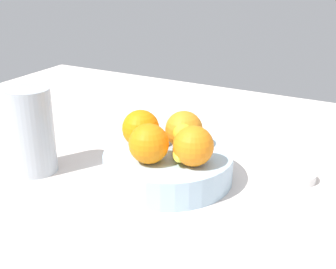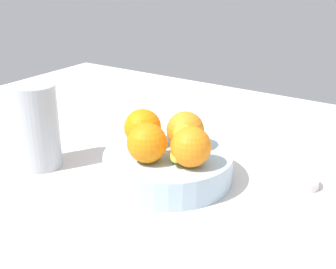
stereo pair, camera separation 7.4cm
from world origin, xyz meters
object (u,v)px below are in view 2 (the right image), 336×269
Objects in this scene: orange_front_left at (147,143)px; jar_lid at (300,182)px; banana_bunch at (184,137)px; thermos_tumbler at (38,127)px; orange_back_left at (143,128)px; orange_center at (185,130)px; orange_front_right at (190,147)px; fruit_bowl at (168,166)px.

orange_front_left is 30.98cm from jar_lid.
banana_bunch is 30.64cm from thermos_tumbler.
thermos_tumbler is at bearing 28.54° from orange_back_left.
banana_bunch is 2.39× the size of jar_lid.
orange_center reaches higher than jar_lid.
jar_lid is (-49.04, -21.72, -8.05)cm from thermos_tumbler.
orange_front_right is at bearing 130.48° from banana_bunch.
thermos_tumbler reaches higher than orange_back_left.
fruit_bowl is 7.99cm from orange_center.
fruit_bowl is 1.45× the size of thermos_tumbler.
jar_lid is at bearing -156.11° from thermos_tumbler.
orange_center is at bearing 19.33° from jar_lid.
fruit_bowl is 3.54× the size of jar_lid.
orange_back_left is at bearing -5.61° from fruit_bowl.
jar_lid is (-16.55, -14.54, -8.59)cm from orange_front_right.
fruit_bowl is 9.40cm from orange_back_left.
orange_back_left is (6.63, -0.65, 6.63)cm from fruit_bowl.
orange_front_right is at bearing 127.08° from orange_center.
banana_bunch reaches higher than jar_lid.
orange_front_left and orange_front_right have the same top height.
orange_front_left is 8.58cm from banana_bunch.
orange_front_right is 8.66cm from orange_center.
orange_back_left reaches higher than fruit_bowl.
orange_center is (-1.34, -4.24, 6.63)cm from fruit_bowl.
jar_lid is at bearing -159.32° from orange_back_left.
banana_bunch is (-0.72, 1.64, -0.71)cm from orange_center.
orange_front_right reaches higher than banana_bunch.
jar_lid is at bearing -152.80° from fruit_bowl.
orange_back_left reaches higher than jar_lid.
orange_front_left is at bearing 67.55° from banana_bunch.
orange_back_left is 21.97cm from thermos_tumbler.
banana_bunch is at bearing -128.47° from fruit_bowl.
orange_back_left is at bearing 12.66° from banana_bunch.
thermos_tumbler reaches higher than orange_front_right.
thermos_tumbler reaches higher than orange_center.
orange_front_right is 1.05× the size of jar_lid.
fruit_bowl is at bearing 174.39° from orange_back_left.
jar_lid is at bearing -144.76° from orange_front_left.
orange_front_right is at bearing -161.25° from orange_front_left.
orange_front_right is 1.00× the size of orange_center.
orange_front_left is at bearing 18.75° from orange_front_right.
orange_center is at bearing -107.58° from fruit_bowl.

